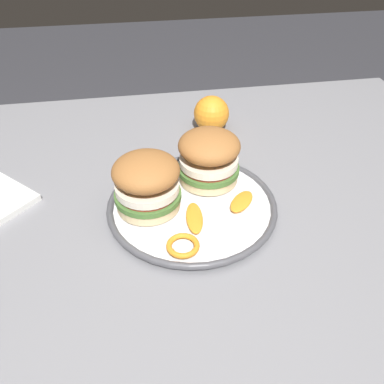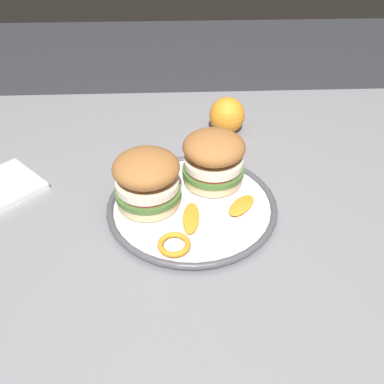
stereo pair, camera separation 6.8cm
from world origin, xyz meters
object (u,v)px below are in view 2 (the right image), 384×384
at_px(dining_table, 212,254).
at_px(sandwich_half_right, 214,158).
at_px(dinner_plate, 192,205).
at_px(sandwich_half_left, 147,179).
at_px(whole_orange, 227,115).

relative_size(dining_table, sandwich_half_right, 7.86).
distance_m(dining_table, dinner_plate, 0.11).
height_order(dining_table, sandwich_half_left, sandwich_half_left).
distance_m(dining_table, whole_orange, 0.34).
relative_size(dining_table, whole_orange, 15.12).
bearing_deg(whole_orange, dining_table, -100.56).
distance_m(sandwich_half_left, sandwich_half_right, 0.13).
bearing_deg(dinner_plate, whole_orange, 71.50).
bearing_deg(sandwich_half_left, dinner_plate, -3.19).
relative_size(dining_table, dinner_plate, 4.11).
bearing_deg(sandwich_half_right, sandwich_half_left, -153.42).
bearing_deg(sandwich_half_right, dinner_plate, -123.66).
height_order(sandwich_half_left, whole_orange, sandwich_half_left).
distance_m(dining_table, sandwich_half_left, 0.20).
bearing_deg(sandwich_half_right, whole_orange, 76.69).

